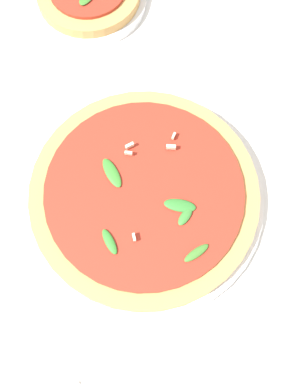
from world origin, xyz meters
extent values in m
plane|color=silver|center=(0.00, 0.00, 0.00)|extent=(6.00, 6.00, 0.00)
cylinder|color=white|center=(0.02, 0.01, 0.01)|extent=(0.34, 0.34, 0.01)
cylinder|color=tan|center=(0.02, 0.01, 0.02)|extent=(0.32, 0.32, 0.02)
cylinder|color=#A82D1E|center=(0.02, 0.01, 0.03)|extent=(0.27, 0.27, 0.01)
ellipsoid|color=#377A31|center=(0.02, 0.08, 0.04)|extent=(0.03, 0.01, 0.01)
ellipsoid|color=#327D2C|center=(0.10, 0.02, 0.04)|extent=(0.03, 0.04, 0.01)
ellipsoid|color=#30792E|center=(0.01, 0.07, 0.04)|extent=(0.04, 0.05, 0.01)
ellipsoid|color=#3E752C|center=(0.05, 0.12, 0.04)|extent=(0.04, 0.02, 0.01)
ellipsoid|color=#377F2C|center=(0.03, -0.04, 0.04)|extent=(0.04, 0.05, 0.01)
cube|color=beige|center=(-0.02, -0.04, 0.04)|extent=(0.01, 0.01, 0.01)
cube|color=beige|center=(-0.05, 0.01, 0.04)|extent=(0.01, 0.01, 0.01)
cube|color=beige|center=(-0.01, -0.03, 0.04)|extent=(0.01, 0.01, 0.01)
cube|color=beige|center=(-0.07, 0.00, 0.04)|extent=(0.01, 0.01, 0.01)
cube|color=beige|center=(0.08, 0.04, 0.04)|extent=(0.01, 0.01, 0.01)
camera|label=1|loc=(0.18, 0.14, 0.61)|focal=42.00mm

